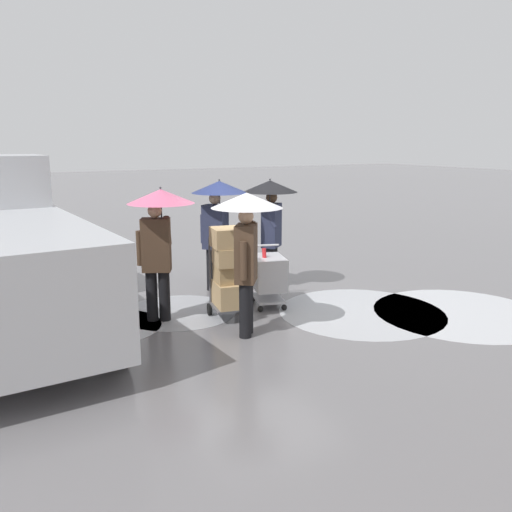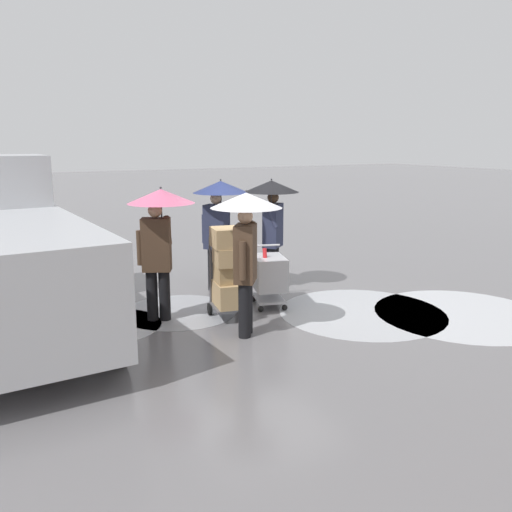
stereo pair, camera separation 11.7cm
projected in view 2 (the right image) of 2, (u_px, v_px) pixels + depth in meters
The scene contains 12 objects.
ground_plane at pixel (263, 303), 9.54m from camera, with size 90.00×90.00×0.00m, color slate.
slush_patch_near_cluster at pixel (179, 311), 9.04m from camera, with size 1.97×1.97×0.01m, color #999BA0.
slush_patch_under_van at pixel (362, 312), 9.00m from camera, with size 2.79×2.79×0.01m, color #ADAFB5.
slush_patch_mid_street at pixel (462, 314), 8.91m from camera, with size 2.89×2.89×0.01m, color silver.
slush_patch_far_side at pixel (105, 326), 8.33m from camera, with size 1.75×1.75×0.01m, color silver.
cargo_van_parked_right at pixel (5, 257), 7.75m from camera, with size 2.36×5.42×2.60m.
shopping_cart_vendor at pixel (269, 274), 9.24m from camera, with size 0.77×0.95×1.04m.
hand_dolly_boxes at pixel (228, 269), 8.48m from camera, with size 0.64×0.79×1.50m.
pedestrian_pink_side at pixel (159, 223), 8.29m from camera, with size 1.04×1.04×2.15m.
pedestrian_black_side at pixel (272, 208), 10.15m from camera, with size 1.04×1.04×2.15m.
pedestrian_white_side at pixel (246, 229), 7.68m from camera, with size 1.04×1.04×2.15m.
pedestrian_far_side at pixel (219, 209), 9.99m from camera, with size 1.04×1.04×2.15m.
Camera 2 is at (4.54, 7.94, 2.83)m, focal length 37.42 mm.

